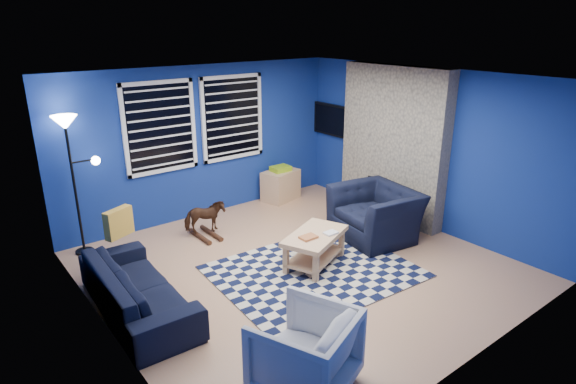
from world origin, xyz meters
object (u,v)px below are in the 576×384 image
object	(u,v)px
armchair_big	(375,214)
armchair_bent	(305,351)
cabinet	(281,185)
floor_lamp	(69,142)
coffee_table	(315,243)
sofa	(137,288)
tv	(333,120)
rocking_horse	(205,217)

from	to	relation	value
armchair_big	armchair_bent	distance (m)	3.42
cabinet	floor_lamp	xyz separation A→B (m)	(-3.53, -0.00, 1.34)
coffee_table	floor_lamp	size ratio (longest dim) A/B	0.56
sofa	armchair_big	world-z (taller)	armchair_big
armchair_bent	coffee_table	xyz separation A→B (m)	(1.59, 1.68, -0.04)
coffee_table	tv	bearing A→B (deg)	42.90
rocking_horse	cabinet	bearing A→B (deg)	-52.44
coffee_table	armchair_big	bearing A→B (deg)	5.01
tv	coffee_table	bearing A→B (deg)	-137.10
tv	armchair_bent	world-z (taller)	tv
armchair_big	tv	bearing A→B (deg)	163.28
tv	coffee_table	world-z (taller)	tv
tv	rocking_horse	size ratio (longest dim) A/B	1.65
rocking_horse	coffee_table	bearing A→B (deg)	-137.43
coffee_table	floor_lamp	bearing A→B (deg)	134.98
armchair_big	floor_lamp	world-z (taller)	floor_lamp
armchair_big	cabinet	world-z (taller)	armchair_big
tv	cabinet	xyz separation A→B (m)	(-1.04, 0.25, -1.12)
armchair_bent	cabinet	distance (m)	4.89
armchair_big	coffee_table	xyz separation A→B (m)	(-1.31, -0.12, -0.05)
tv	sofa	xyz separation A→B (m)	(-4.55, -1.68, -1.11)
armchair_big	cabinet	distance (m)	2.23
coffee_table	sofa	bearing A→B (deg)	169.95
tv	sofa	size ratio (longest dim) A/B	0.50
armchair_big	armchair_bent	size ratio (longest dim) A/B	1.43
tv	floor_lamp	xyz separation A→B (m)	(-4.57, 0.25, 0.22)
tv	armchair_big	size ratio (longest dim) A/B	0.84
armchair_bent	rocking_horse	world-z (taller)	armchair_bent
cabinet	floor_lamp	bearing A→B (deg)	166.24
rocking_horse	cabinet	size ratio (longest dim) A/B	0.81
tv	floor_lamp	bearing A→B (deg)	176.92
rocking_horse	coffee_table	distance (m)	1.87
rocking_horse	tv	bearing A→B (deg)	-63.17
armchair_bent	coffee_table	distance (m)	2.32
armchair_big	coffee_table	bearing A→B (deg)	-76.45
coffee_table	cabinet	xyz separation A→B (m)	(1.20, 2.34, -0.05)
armchair_big	coffee_table	distance (m)	1.32
sofa	armchair_bent	xyz separation A→B (m)	(0.71, -2.09, 0.09)
armchair_bent	coffee_table	world-z (taller)	armchair_bent
sofa	floor_lamp	world-z (taller)	floor_lamp
rocking_horse	armchair_big	bearing A→B (deg)	-108.44
cabinet	floor_lamp	distance (m)	3.77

